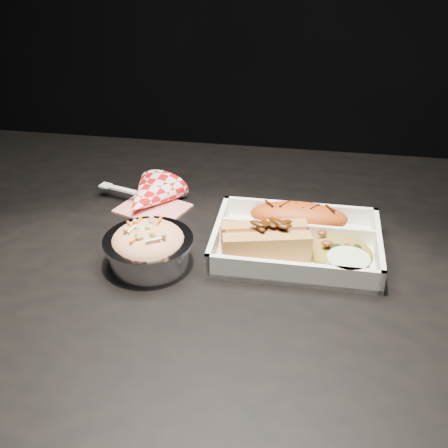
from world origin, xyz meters
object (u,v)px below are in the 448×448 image
(food_tray, at_px, (296,245))
(hotdog, at_px, (265,239))
(napkin_fork, at_px, (148,198))
(foil_coleslaw_cup, at_px, (149,246))
(fried_pastry, at_px, (299,216))
(dining_table, at_px, (229,294))

(food_tray, distance_m, hotdog, 0.06)
(napkin_fork, bearing_deg, hotdog, -13.76)
(hotdog, xyz_separation_m, foil_coleslaw_cup, (-0.17, -0.04, -0.00))
(fried_pastry, height_order, hotdog, hotdog)
(food_tray, height_order, napkin_fork, napkin_fork)
(dining_table, bearing_deg, hotdog, -16.24)
(napkin_fork, bearing_deg, food_tray, -4.34)
(food_tray, relative_size, hotdog, 1.81)
(food_tray, bearing_deg, dining_table, -174.18)
(fried_pastry, distance_m, foil_coleslaw_cup, 0.25)
(foil_coleslaw_cup, bearing_deg, food_tray, 18.67)
(dining_table, height_order, foil_coleslaw_cup, foil_coleslaw_cup)
(dining_table, relative_size, food_tray, 4.78)
(foil_coleslaw_cup, bearing_deg, dining_table, 29.38)
(fried_pastry, bearing_deg, hotdog, -119.01)
(dining_table, distance_m, fried_pastry, 0.17)
(napkin_fork, bearing_deg, foil_coleslaw_cup, -57.36)
(fried_pastry, xyz_separation_m, foil_coleslaw_cup, (-0.21, -0.13, 0.00))
(foil_coleslaw_cup, relative_size, napkin_fork, 0.75)
(hotdog, relative_size, napkin_fork, 0.79)
(food_tray, xyz_separation_m, foil_coleslaw_cup, (-0.21, -0.07, 0.02))
(foil_coleslaw_cup, bearing_deg, napkin_fork, 106.26)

